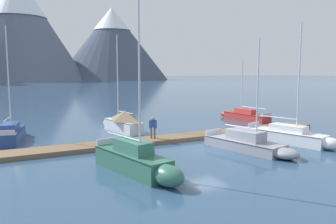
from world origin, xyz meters
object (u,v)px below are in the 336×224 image
object	(u,v)px
sailboat_outer_slip	(243,115)
sailboat_far_berth	(292,136)
sailboat_mid_dock_port	(122,121)
sailboat_mid_dock_starboard	(249,144)
sailboat_second_berth	(137,161)
person_on_dock	(153,126)
sailboat_nearest_berth	(11,133)

from	to	relation	value
sailboat_outer_slip	sailboat_far_berth	bearing A→B (deg)	-112.38
sailboat_mid_dock_port	sailboat_mid_dock_starboard	world-z (taller)	sailboat_mid_dock_port
sailboat_second_berth	person_on_dock	world-z (taller)	sailboat_second_berth
sailboat_mid_dock_port	sailboat_outer_slip	distance (m)	14.69
sailboat_second_berth	sailboat_outer_slip	bearing A→B (deg)	37.23
sailboat_nearest_berth	sailboat_mid_dock_port	size ratio (longest dim) A/B	1.03
sailboat_outer_slip	sailboat_mid_dock_port	bearing A→B (deg)	-175.54
sailboat_nearest_berth	sailboat_mid_dock_port	xyz separation A→B (m)	(9.17, -0.19, 0.35)
sailboat_outer_slip	person_on_dock	distance (m)	15.49
sailboat_nearest_berth	sailboat_far_berth	world-z (taller)	sailboat_nearest_berth
sailboat_mid_dock_starboard	person_on_dock	distance (m)	7.41
sailboat_second_berth	sailboat_mid_dock_port	xyz separation A→B (m)	(3.45, 12.60, 0.24)
sailboat_second_berth	sailboat_far_berth	size ratio (longest dim) A/B	1.07
sailboat_nearest_berth	person_on_dock	distance (m)	11.32
sailboat_mid_dock_port	sailboat_far_berth	bearing A→B (deg)	-47.19
sailboat_mid_dock_port	sailboat_far_berth	world-z (taller)	sailboat_far_berth
sailboat_far_berth	sailboat_mid_dock_port	bearing A→B (deg)	132.81
sailboat_mid_dock_starboard	sailboat_far_berth	distance (m)	4.51
person_on_dock	sailboat_nearest_berth	bearing A→B (deg)	150.21
sailboat_second_berth	person_on_dock	xyz separation A→B (m)	(4.08, 7.18, 0.56)
sailboat_nearest_berth	sailboat_mid_dock_starboard	distance (m)	18.38
sailboat_nearest_berth	sailboat_far_berth	bearing A→B (deg)	-29.60
sailboat_nearest_berth	sailboat_mid_dock_starboard	xyz separation A→B (m)	(14.50, -11.30, -0.07)
sailboat_mid_dock_port	sailboat_far_berth	distance (m)	14.44
sailboat_outer_slip	person_on_dock	bearing A→B (deg)	-154.90
sailboat_second_berth	sailboat_mid_dock_port	distance (m)	13.07
sailboat_outer_slip	sailboat_mid_dock_starboard	bearing A→B (deg)	-127.25
sailboat_outer_slip	person_on_dock	world-z (taller)	sailboat_outer_slip
sailboat_second_berth	sailboat_far_berth	world-z (taller)	sailboat_second_berth
sailboat_far_berth	sailboat_outer_slip	bearing A→B (deg)	67.62
sailboat_nearest_berth	sailboat_outer_slip	xyz separation A→B (m)	(23.81, 0.95, -0.08)
sailboat_nearest_berth	sailboat_far_berth	xyz separation A→B (m)	(18.98, -10.78, -0.01)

